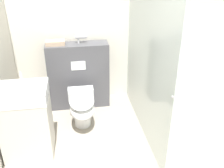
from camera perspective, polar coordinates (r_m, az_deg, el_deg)
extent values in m
cube|color=silver|center=(4.12, -3.43, 12.66)|extent=(8.00, 0.06, 2.50)
cube|color=#4C4C51|center=(4.11, -7.59, 1.90)|extent=(0.97, 0.30, 1.08)
cube|color=white|center=(3.87, -7.70, 4.15)|extent=(0.22, 0.01, 0.14)
cube|color=silver|center=(3.29, 7.68, 6.01)|extent=(0.01, 2.00, 2.19)
sphere|color=#B2B2B7|center=(2.48, 13.83, -2.89)|extent=(0.04, 0.04, 0.04)
cylinder|color=white|center=(3.76, -6.76, -7.17)|extent=(0.23, 0.23, 0.32)
ellipsoid|color=white|center=(3.58, -6.84, -5.55)|extent=(0.35, 0.54, 0.23)
ellipsoid|color=white|center=(3.52, -6.95, -3.81)|extent=(0.34, 0.53, 0.02)
cube|color=white|center=(3.82, -7.15, -2.17)|extent=(0.38, 0.15, 0.18)
cube|color=beige|center=(3.30, -18.76, -9.16)|extent=(0.58, 0.46, 0.78)
cube|color=white|center=(3.06, -20.03, -2.02)|extent=(0.59, 0.47, 0.15)
cylinder|color=silver|center=(3.11, -20.09, 1.46)|extent=(0.02, 0.02, 0.14)
cylinder|color=#B7B7BC|center=(3.92, -7.23, 10.68)|extent=(0.17, 0.06, 0.06)
cone|color=#B7B7BC|center=(3.92, -5.73, 10.78)|extent=(0.03, 0.05, 0.05)
cylinder|color=#B7B7BC|center=(3.93, -7.69, 9.90)|extent=(0.03, 0.03, 0.09)
cube|color=tan|center=(3.91, -12.82, 9.18)|extent=(0.29, 0.18, 0.07)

